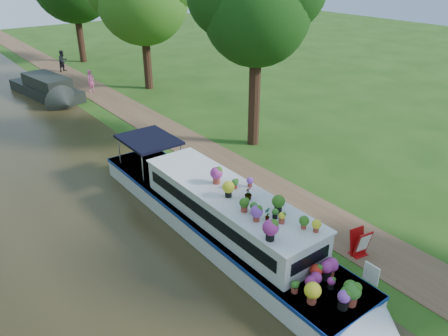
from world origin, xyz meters
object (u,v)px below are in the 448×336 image
(second_boat, at_px, (48,89))
(pedestrian_dark, at_px, (63,61))
(plant_boat, at_px, (229,219))
(sandwich_board, at_px, (360,244))
(pedestrian_pink, at_px, (91,81))

(second_boat, xyz_separation_m, pedestrian_dark, (3.23, 6.34, 0.28))
(plant_boat, height_order, second_boat, plant_boat)
(plant_boat, xyz_separation_m, pedestrian_dark, (3.67, 26.23, 0.01))
(sandwich_board, distance_m, pedestrian_pink, 22.34)
(pedestrian_pink, bearing_deg, pedestrian_dark, 69.13)
(second_boat, relative_size, sandwich_board, 8.67)
(second_boat, distance_m, sandwich_board, 23.07)
(plant_boat, height_order, pedestrian_pink, plant_boat)
(second_boat, bearing_deg, sandwich_board, -92.88)
(sandwich_board, relative_size, pedestrian_pink, 0.59)
(pedestrian_pink, distance_m, pedestrian_dark, 6.97)
(second_boat, bearing_deg, pedestrian_dark, 54.22)
(sandwich_board, xyz_separation_m, pedestrian_pink, (0.37, 22.33, 0.34))
(sandwich_board, bearing_deg, pedestrian_dark, 98.19)
(plant_boat, height_order, pedestrian_dark, plant_boat)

